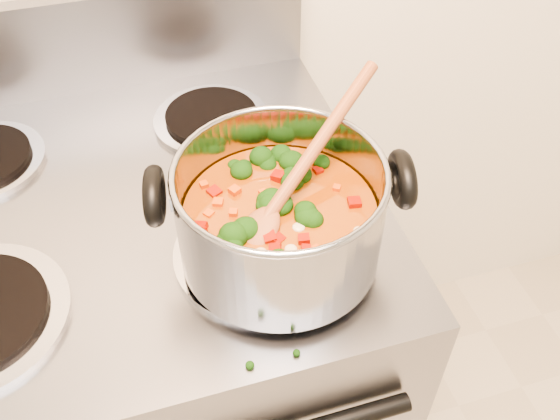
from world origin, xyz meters
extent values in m
cube|color=gray|center=(0.03, 1.16, 0.46)|extent=(0.73, 0.63, 0.92)
cube|color=gray|center=(0.03, 1.46, 1.00)|extent=(0.73, 0.03, 0.16)
cylinder|color=#A5A5AD|center=(0.20, 1.02, 0.92)|extent=(0.22, 0.22, 0.01)
cylinder|color=black|center=(0.20, 1.02, 0.93)|extent=(0.17, 0.17, 0.01)
cylinder|color=#A5A5AD|center=(0.20, 1.30, 0.92)|extent=(0.18, 0.18, 0.01)
cylinder|color=black|center=(0.20, 1.30, 0.93)|extent=(0.14, 0.14, 0.01)
cylinder|color=#95969D|center=(0.22, 1.00, 1.00)|extent=(0.24, 0.24, 0.13)
torus|color=#95969D|center=(0.22, 1.00, 1.07)|extent=(0.24, 0.24, 0.01)
cylinder|color=#84470C|center=(0.22, 1.00, 0.97)|extent=(0.23, 0.23, 0.07)
torus|color=black|center=(0.09, 1.03, 1.05)|extent=(0.04, 0.08, 0.08)
torus|color=black|center=(0.36, 0.97, 1.05)|extent=(0.04, 0.08, 0.08)
ellipsoid|color=black|center=(0.25, 0.93, 1.01)|extent=(0.04, 0.04, 0.03)
ellipsoid|color=black|center=(0.14, 0.99, 1.01)|extent=(0.04, 0.04, 0.03)
ellipsoid|color=black|center=(0.26, 0.93, 1.01)|extent=(0.04, 0.04, 0.03)
ellipsoid|color=black|center=(0.30, 1.04, 1.01)|extent=(0.04, 0.04, 0.03)
ellipsoid|color=black|center=(0.14, 0.96, 1.01)|extent=(0.04, 0.04, 0.03)
ellipsoid|color=black|center=(0.21, 0.91, 1.01)|extent=(0.04, 0.04, 0.03)
ellipsoid|color=black|center=(0.22, 1.09, 1.01)|extent=(0.04, 0.04, 0.03)
ellipsoid|color=black|center=(0.21, 0.93, 1.01)|extent=(0.04, 0.04, 0.03)
ellipsoid|color=black|center=(0.17, 0.97, 1.01)|extent=(0.04, 0.04, 0.03)
ellipsoid|color=black|center=(0.20, 0.92, 1.01)|extent=(0.04, 0.04, 0.03)
ellipsoid|color=black|center=(0.17, 1.06, 1.01)|extent=(0.04, 0.04, 0.03)
ellipsoid|color=#9B1605|center=(0.19, 0.93, 1.01)|extent=(0.01, 0.01, 0.01)
ellipsoid|color=#9B1605|center=(0.27, 0.97, 1.01)|extent=(0.01, 0.01, 0.01)
ellipsoid|color=#9B1605|center=(0.25, 1.04, 1.01)|extent=(0.01, 0.01, 0.01)
ellipsoid|color=#9B1605|center=(0.19, 0.96, 1.01)|extent=(0.01, 0.01, 0.01)
ellipsoid|color=#9B1605|center=(0.16, 0.94, 1.01)|extent=(0.01, 0.01, 0.01)
ellipsoid|color=#9B1605|center=(0.13, 1.02, 1.01)|extent=(0.01, 0.01, 0.01)
ellipsoid|color=#9B1605|center=(0.31, 1.03, 1.01)|extent=(0.01, 0.01, 0.01)
ellipsoid|color=#9B1605|center=(0.29, 0.93, 1.01)|extent=(0.01, 0.01, 0.01)
ellipsoid|color=#9B1605|center=(0.31, 1.00, 1.01)|extent=(0.01, 0.01, 0.01)
ellipsoid|color=#9B1605|center=(0.27, 1.08, 1.01)|extent=(0.01, 0.01, 0.01)
ellipsoid|color=#9B1605|center=(0.28, 1.05, 1.01)|extent=(0.01, 0.01, 0.01)
ellipsoid|color=#9B1605|center=(0.22, 0.90, 1.01)|extent=(0.01, 0.01, 0.01)
ellipsoid|color=#C7420B|center=(0.19, 1.01, 1.01)|extent=(0.01, 0.01, 0.01)
ellipsoid|color=#C7420B|center=(0.13, 1.05, 1.01)|extent=(0.01, 0.01, 0.01)
ellipsoid|color=#C7420B|center=(0.25, 1.01, 1.01)|extent=(0.01, 0.01, 0.01)
ellipsoid|color=#C7420B|center=(0.29, 0.96, 1.01)|extent=(0.01, 0.01, 0.01)
ellipsoid|color=#C7420B|center=(0.24, 0.95, 1.01)|extent=(0.01, 0.01, 0.01)
ellipsoid|color=#C7420B|center=(0.20, 1.02, 1.01)|extent=(0.01, 0.01, 0.01)
ellipsoid|color=#C7420B|center=(0.19, 1.00, 1.01)|extent=(0.01, 0.01, 0.01)
ellipsoid|color=#C7420B|center=(0.14, 0.99, 1.01)|extent=(0.01, 0.01, 0.01)
ellipsoid|color=#C7420B|center=(0.21, 1.00, 1.01)|extent=(0.01, 0.01, 0.01)
ellipsoid|color=#C7420B|center=(0.23, 0.96, 1.01)|extent=(0.01, 0.01, 0.01)
ellipsoid|color=#C7420B|center=(0.14, 1.02, 1.01)|extent=(0.01, 0.01, 0.01)
ellipsoid|color=tan|center=(0.21, 0.98, 1.01)|extent=(0.02, 0.02, 0.01)
ellipsoid|color=tan|center=(0.21, 0.95, 1.01)|extent=(0.02, 0.02, 0.01)
ellipsoid|color=tan|center=(0.22, 1.05, 1.01)|extent=(0.02, 0.02, 0.01)
ellipsoid|color=tan|center=(0.18, 0.93, 1.01)|extent=(0.02, 0.02, 0.01)
ellipsoid|color=tan|center=(0.28, 0.98, 1.01)|extent=(0.02, 0.02, 0.01)
ellipsoid|color=brown|center=(0.19, 0.97, 1.01)|extent=(0.09, 0.08, 0.04)
cylinder|color=brown|center=(0.28, 1.05, 1.06)|extent=(0.20, 0.16, 0.11)
ellipsoid|color=black|center=(0.06, 0.91, 0.92)|extent=(0.01, 0.01, 0.01)
ellipsoid|color=black|center=(0.37, 0.90, 0.92)|extent=(0.01, 0.01, 0.01)
camera|label=1|loc=(0.08, 0.52, 1.53)|focal=40.00mm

